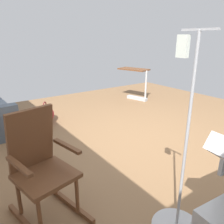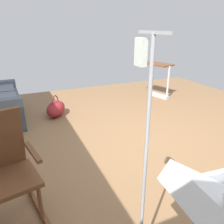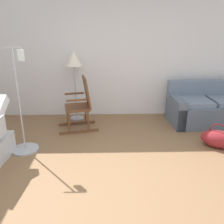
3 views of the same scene
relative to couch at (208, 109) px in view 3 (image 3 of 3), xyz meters
name	(u,v)px [view 3 (image 3 of 3)]	position (x,y,z in m)	size (l,w,h in m)	color
ground_plane	(122,186)	(-1.95, -2.14, -0.31)	(7.18, 7.18, 0.00)	olive
back_wall	(115,55)	(-1.95, 0.59, 1.04)	(5.95, 0.10, 2.70)	white
couch	(208,109)	(0.00, 0.00, 0.00)	(1.64, 0.93, 0.85)	slate
rocking_chair	(81,105)	(-2.64, -0.24, 0.20)	(0.84, 0.62, 1.05)	brown
floor_lamp	(74,63)	(-2.80, 0.27, 0.92)	(0.34, 0.34, 1.48)	#B2B5BA
duffel_bag	(217,139)	(-0.25, -1.09, -0.15)	(0.64, 0.56, 0.43)	maroon
iv_pole	(24,137)	(-3.50, -1.12, -0.06)	(0.44, 0.44, 1.69)	#B2B5BA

